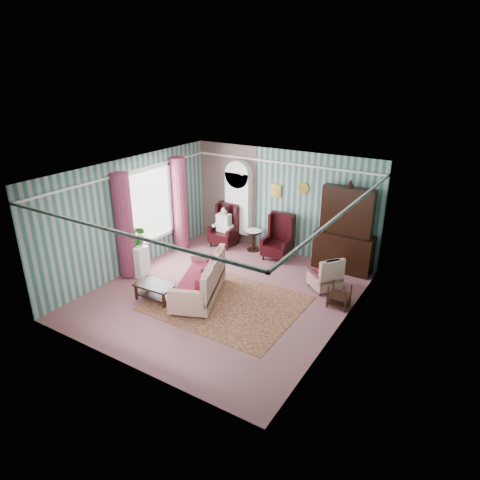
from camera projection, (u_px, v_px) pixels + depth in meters
The scene contains 17 objects.
floor at pixel (223, 294), 9.96m from camera, with size 6.00×6.00×0.00m, color #995961.
room_shell at pixel (203, 206), 9.64m from camera, with size 5.53×6.02×2.91m.
bookcase at pixel (238, 207), 12.43m from camera, with size 0.80×0.28×2.24m, color silver.
dresser_hutch at pixel (345, 227), 10.73m from camera, with size 1.50×0.56×2.36m, color black.
wingback_left at pixel (224, 226), 12.43m from camera, with size 0.76×0.80×1.25m, color black.
wingback_right at pixel (278, 237), 11.58m from camera, with size 0.76×0.80×1.25m, color black.
seated_woman at pixel (224, 227), 12.45m from camera, with size 0.44×0.40×1.18m, color silver, non-canonical shape.
round_side_table at pixel (253, 241), 12.24m from camera, with size 0.50×0.50×0.60m, color black.
nest_table at pixel (339, 296), 9.37m from camera, with size 0.45×0.38×0.54m, color black.
plant_stand at pixel (137, 261), 10.74m from camera, with size 0.55×0.35×0.80m, color silver.
rug at pixel (227, 303), 9.58m from camera, with size 3.20×2.60×0.01m, color #52211B.
sofa at pixel (198, 278), 9.66m from camera, with size 1.96×1.02×0.99m, color #C1B996.
floral_armchair at pixel (325, 271), 10.04m from camera, with size 0.71×0.87×0.96m, color beige.
coffee_table at pixel (156, 292), 9.67m from camera, with size 0.90×0.52×0.40m, color black.
potted_plant_a at pixel (131, 238), 10.46m from camera, with size 0.42×0.36×0.47m, color #1C5B1E.
potted_plant_b at pixel (140, 235), 10.59m from camera, with size 0.26×0.21×0.48m, color #214D18.
potted_plant_c at pixel (134, 237), 10.58m from camera, with size 0.24×0.24×0.43m, color #1D571B.
Camera 1 is at (4.94, -7.22, 4.94)m, focal length 32.00 mm.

